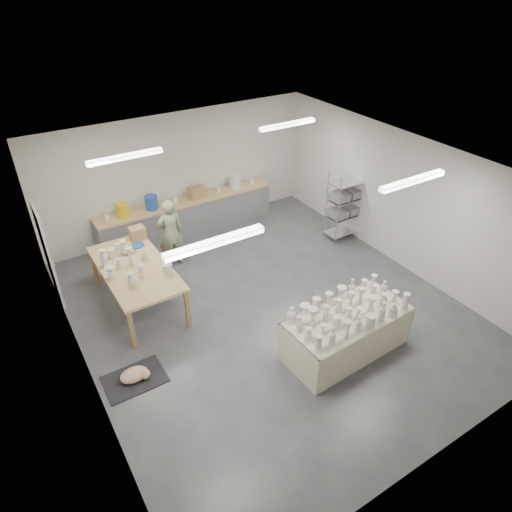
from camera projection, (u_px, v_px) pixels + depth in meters
room at (260, 219)px, 8.13m from camera, size 8.00×8.02×3.00m
back_counter at (188, 215)px, 11.58m from camera, size 4.60×0.60×1.24m
wire_shelf at (345, 204)px, 11.15m from camera, size 0.88×0.48×1.80m
drying_table at (345, 331)px, 8.05m from camera, size 2.29×1.16×1.17m
work_table at (133, 264)px, 8.96m from camera, size 1.24×2.46×1.29m
rug at (135, 379)px, 7.68m from camera, size 1.00×0.70×0.02m
cat at (135, 374)px, 7.62m from camera, size 0.55×0.47×0.20m
potter at (171, 233)px, 10.16m from camera, size 0.61×0.42×1.63m
red_stool at (168, 249)px, 10.66m from camera, size 0.39×0.39×0.29m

